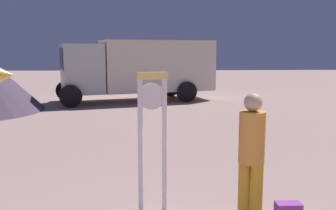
% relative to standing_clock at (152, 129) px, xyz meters
% --- Properties ---
extents(standing_clock, '(0.44, 0.22, 2.02)m').
position_rel_standing_clock_xyz_m(standing_clock, '(0.00, 0.00, 0.00)').
color(standing_clock, white).
rests_on(standing_clock, ground_plane).
extents(person_near_clock, '(0.34, 0.34, 1.77)m').
position_rel_standing_clock_xyz_m(person_near_clock, '(1.29, -0.44, -0.24)').
color(person_near_clock, gold).
rests_on(person_near_clock, ground_plane).
extents(box_truck_near, '(7.27, 4.21, 2.71)m').
position_rel_standing_clock_xyz_m(box_truck_near, '(-0.53, 12.18, 0.30)').
color(box_truck_near, beige).
rests_on(box_truck_near, ground_plane).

